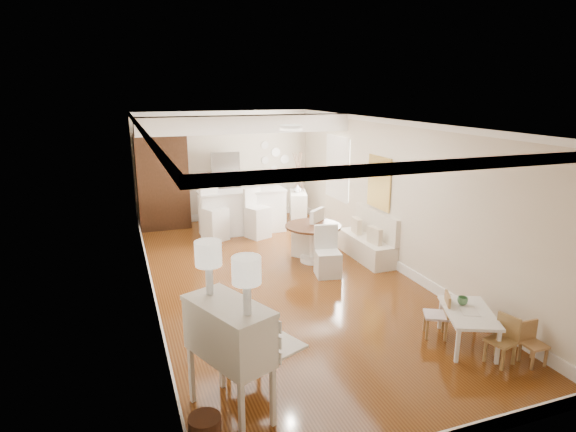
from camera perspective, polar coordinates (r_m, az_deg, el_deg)
room at (r=8.52m, az=-1.32°, el=5.68°), size 9.00×9.04×2.82m
secretary_bureau at (r=5.22m, az=-6.90°, el=-16.56°), size 1.31×1.32×1.27m
gustavian_armchair at (r=5.85m, az=-4.64°, el=-14.95°), size 0.57×0.57×0.88m
wicker_basket at (r=5.12m, az=-9.80°, el=-23.86°), size 0.42×0.42×0.32m
kids_table at (r=7.02m, az=20.49°, el=-12.34°), size 0.94×1.14×0.49m
kids_chair_a at (r=6.72m, az=23.92°, el=-13.32°), size 0.37×0.37×0.63m
kids_chair_b at (r=7.07m, az=17.15°, el=-11.08°), size 0.43×0.43×0.65m
kids_chair_c at (r=6.89m, az=27.14°, el=-13.35°), size 0.27×0.27×0.55m
banquette at (r=9.80m, az=9.29°, el=-2.25°), size 0.52×1.60×0.98m
dining_table at (r=9.54m, az=2.98°, el=-3.25°), size 1.35×1.35×0.75m
slip_chair_near at (r=8.82m, az=4.76°, el=-4.25°), size 0.52×0.53×0.92m
slip_chair_far at (r=9.84m, az=2.35°, el=-1.89°), size 0.69×0.69×1.01m
breakfast_counter at (r=11.45m, az=-5.42°, el=0.52°), size 2.05×0.65×1.03m
bar_stool_left at (r=10.95m, az=-8.69°, el=0.17°), size 0.63×0.63×1.19m
bar_stool_right at (r=11.04m, az=-3.61°, el=0.32°), size 0.60×0.60×1.14m
pantry_cabinet at (r=12.08m, az=-14.65°, el=3.95°), size 1.20×0.60×2.30m
fridge at (r=12.40m, az=-5.79°, el=3.46°), size 0.75×0.65×1.80m
sideboard at (r=12.07m, az=1.21°, el=0.89°), size 0.64×0.96×0.84m
pencil_cup at (r=7.06m, az=19.99°, el=-9.42°), size 0.16×0.16×0.11m
branch_vase at (r=11.95m, az=1.15°, el=3.27°), size 0.23×0.23×0.19m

